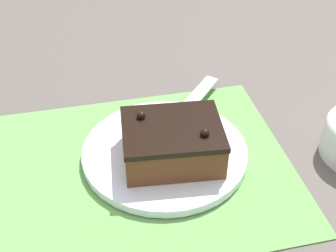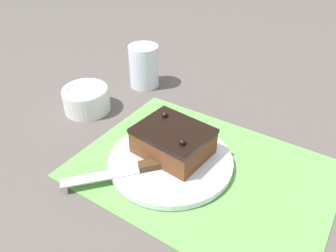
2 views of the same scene
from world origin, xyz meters
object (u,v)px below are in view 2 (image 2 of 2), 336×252
at_px(cake_plate, 171,161).
at_px(serving_knife, 138,168).
at_px(small_bowl, 86,98).
at_px(drinking_glass, 144,66).
at_px(chocolate_cake, 173,141).

xyz_separation_m(cake_plate, serving_knife, (0.03, 0.06, 0.01)).
bearing_deg(serving_knife, cake_plate, -75.98).
relative_size(cake_plate, serving_knife, 1.42).
bearing_deg(cake_plate, serving_knife, 62.69).
relative_size(serving_knife, small_bowl, 1.53).
xyz_separation_m(cake_plate, drinking_glass, (0.23, -0.23, 0.05)).
distance_m(cake_plate, serving_knife, 0.07).
distance_m(serving_knife, drinking_glass, 0.36).
bearing_deg(chocolate_cake, serving_knife, 72.44).
xyz_separation_m(chocolate_cake, drinking_glass, (0.23, -0.21, 0.01)).
bearing_deg(cake_plate, chocolate_cake, -69.51).
height_order(cake_plate, chocolate_cake, chocolate_cake).
distance_m(drinking_glass, small_bowl, 0.18).
distance_m(cake_plate, chocolate_cake, 0.04).
height_order(cake_plate, small_bowl, small_bowl).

